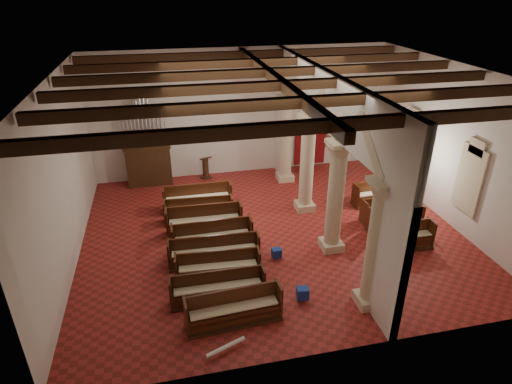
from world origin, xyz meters
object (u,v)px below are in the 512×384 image
object	(u,v)px
lectern	(206,169)
nave_pew_0	(234,312)
aisle_pew_0	(408,239)
processional_banner	(345,157)
pipe_organ	(148,156)

from	to	relation	value
lectern	nave_pew_0	world-z (taller)	lectern
aisle_pew_0	processional_banner	bearing A→B (deg)	88.43
aisle_pew_0	lectern	bearing A→B (deg)	132.26
processional_banner	nave_pew_0	xyz separation A→B (m)	(-7.14, -9.00, -0.49)
pipe_organ	lectern	world-z (taller)	pipe_organ
pipe_organ	lectern	distance (m)	2.76
processional_banner	nave_pew_0	bearing A→B (deg)	-121.28
lectern	aisle_pew_0	xyz separation A→B (m)	(6.39, -7.51, -0.14)
pipe_organ	nave_pew_0	size ratio (longest dim) A/B	1.60
processional_banner	aisle_pew_0	bearing A→B (deg)	-86.31
lectern	pipe_organ	bearing A→B (deg)	155.00
lectern	nave_pew_0	xyz separation A→B (m)	(-0.35, -9.88, -0.14)
lectern	processional_banner	bearing A→B (deg)	-32.11
pipe_organ	nave_pew_0	world-z (taller)	pipe_organ
nave_pew_0	aisle_pew_0	xyz separation A→B (m)	(6.74, 2.36, -0.00)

